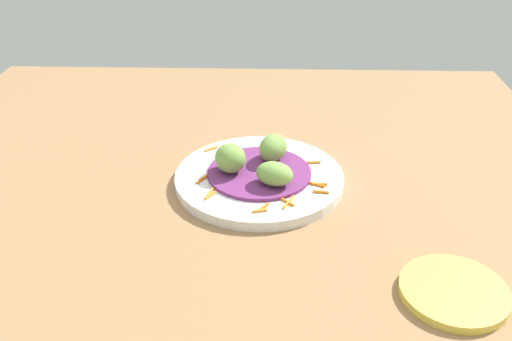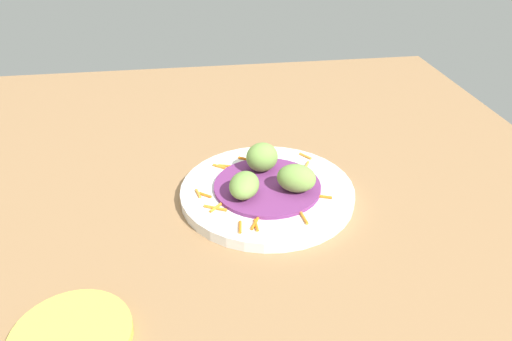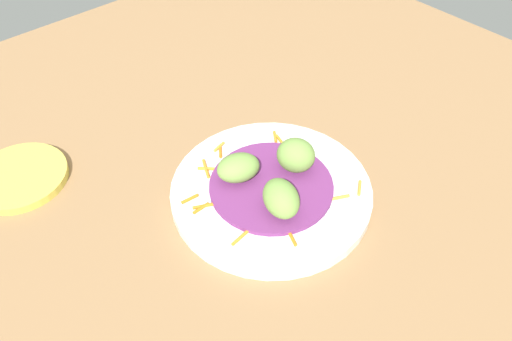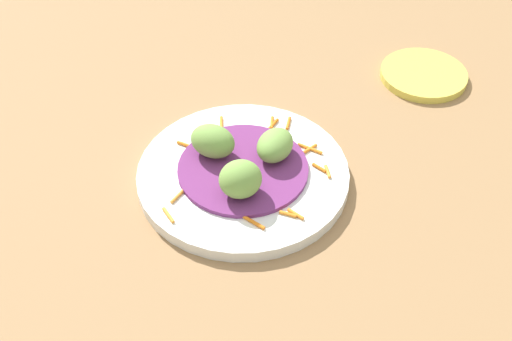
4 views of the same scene
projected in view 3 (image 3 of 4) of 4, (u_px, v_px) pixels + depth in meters
table_surface at (265, 167)px, 68.10cm from camera, size 110.00×110.00×2.00cm
main_plate at (271, 191)px, 62.50cm from camera, size 25.28×25.28×1.58cm
cabbage_bed at (271, 186)px, 61.75cm from camera, size 15.55×15.55×0.55cm
carrot_garnish at (253, 181)px, 62.40cm from camera, size 19.06×19.30×0.40cm
guac_scoop_left at (296, 155)px, 62.08cm from camera, size 6.31×6.12×4.34cm
guac_scoop_center at (238, 168)px, 61.23cm from camera, size 5.75×6.53×3.34cm
guac_scoop_right at (281, 198)px, 57.20cm from camera, size 6.58×5.71×4.01cm
side_plate_small at (20, 177)px, 64.63cm from camera, size 12.28×12.28×1.08cm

